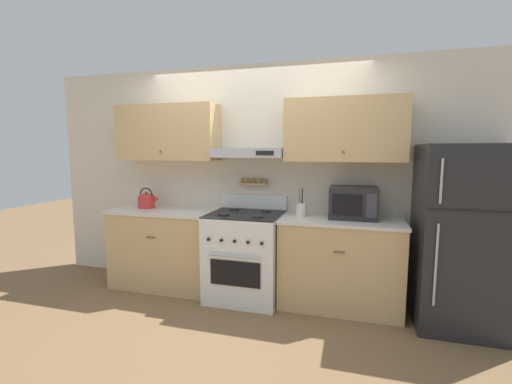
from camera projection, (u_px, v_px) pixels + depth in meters
ground_plane at (238, 307)px, 3.51m from camera, size 16.00×16.00×0.00m
wall_back at (253, 164)px, 3.88m from camera, size 5.20×0.46×2.55m
counter_left at (166, 248)px, 4.02m from camera, size 1.23×0.61×0.91m
counter_right at (340, 263)px, 3.48m from camera, size 1.21×0.61×0.91m
stove_range at (246, 255)px, 3.70m from camera, size 0.76×0.72×1.09m
refrigerator at (465, 237)px, 3.06m from camera, size 0.81×0.75×1.65m
tea_kettle at (147, 200)px, 4.08m from camera, size 0.25×0.20×0.24m
microwave at (353, 203)px, 3.44m from camera, size 0.47×0.35×0.32m
utensil_crock at (301, 209)px, 3.58m from camera, size 0.12×0.12×0.29m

